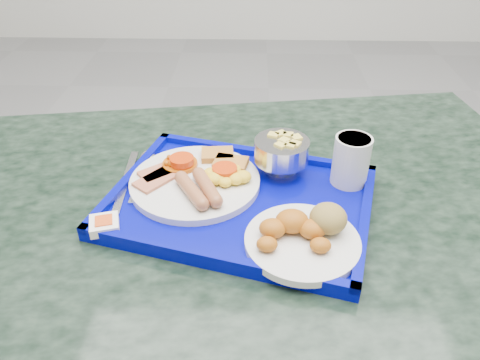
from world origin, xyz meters
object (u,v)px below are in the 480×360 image
Objects in this scene: table at (226,293)px; fruit_bowl at (282,151)px; main_plate at (199,179)px; juice_cup at (351,159)px; tray at (240,202)px; bread_plate at (305,233)px.

fruit_bowl is (0.10, 0.10, 0.26)m from table.
main_plate is 2.57× the size of juice_cup.
table is 0.21m from tray.
table is 0.29m from fruit_bowl.
juice_cup is at bearing 17.27° from tray.
tray is at bearing -30.13° from main_plate.
table is 13.80× the size of fruit_bowl.
table is 0.28m from bread_plate.
fruit_bowl reaches higher than bread_plate.
table is at bearing -160.80° from juice_cup.
main_plate reaches higher than tray.
juice_cup is (0.26, 0.02, 0.04)m from main_plate.
juice_cup reaches higher than table.
tray is at bearing 31.87° from table.
table is 0.34m from juice_cup.
juice_cup reaches higher than tray.
bread_plate is (0.12, -0.09, 0.23)m from table.
bread_plate is (0.17, -0.15, 0.01)m from main_plate.
main_plate is (-0.07, 0.04, 0.02)m from tray.
table is at bearing -133.51° from fruit_bowl.
fruit_bowl is at bearing 17.05° from main_plate.
bread_plate is 1.94× the size of juice_cup.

